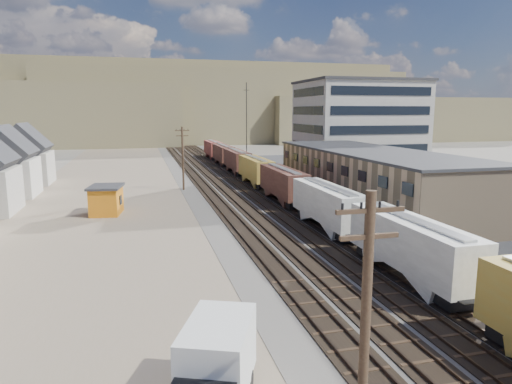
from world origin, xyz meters
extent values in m
plane|color=#6B6356|center=(0.00, 0.00, 0.00)|extent=(300.00, 300.00, 0.00)
cube|color=#4C4742|center=(0.00, 50.00, 0.03)|extent=(18.00, 200.00, 0.06)
cube|color=#7D6D56|center=(-20.00, 40.00, 0.01)|extent=(24.00, 180.00, 0.03)
cube|color=#232326|center=(22.00, 35.00, 0.02)|extent=(26.00, 120.00, 0.04)
cube|color=black|center=(-5.00, 50.00, 0.10)|extent=(2.60, 200.00, 0.08)
cube|color=#38281E|center=(-5.72, 50.00, 0.22)|extent=(0.08, 200.00, 0.16)
cube|color=#38281E|center=(-4.28, 50.00, 0.22)|extent=(0.08, 200.00, 0.16)
cube|color=black|center=(-2.00, 50.00, 0.10)|extent=(2.60, 200.00, 0.08)
cube|color=#38281E|center=(-2.72, 50.00, 0.22)|extent=(0.08, 200.00, 0.16)
cube|color=#38281E|center=(-1.28, 50.00, 0.22)|extent=(0.08, 200.00, 0.16)
cube|color=black|center=(1.00, 50.00, 0.10)|extent=(2.60, 200.00, 0.08)
cube|color=#38281E|center=(0.28, 50.00, 0.22)|extent=(0.08, 200.00, 0.16)
cube|color=#38281E|center=(1.72, 50.00, 0.22)|extent=(0.08, 200.00, 0.16)
cube|color=black|center=(3.80, 50.00, 0.10)|extent=(2.60, 200.00, 0.08)
cube|color=#38281E|center=(3.08, 50.00, 0.22)|extent=(0.08, 200.00, 0.16)
cube|color=#38281E|center=(4.52, 50.00, 0.22)|extent=(0.08, 200.00, 0.16)
cube|color=black|center=(3.80, -6.74, 0.75)|extent=(2.20, 2.20, 0.90)
cube|color=black|center=(3.80, 3.41, 0.75)|extent=(2.20, 2.20, 0.90)
cube|color=beige|center=(3.80, -1.67, 2.90)|extent=(3.00, 13.34, 3.40)
cube|color=#B7B7B2|center=(3.80, -1.67, 4.68)|extent=(0.90, 12.32, 0.16)
cube|color=black|center=(3.80, 8.46, 0.75)|extent=(2.20, 2.20, 0.90)
cube|color=black|center=(3.80, 18.61, 0.75)|extent=(2.20, 2.20, 0.90)
cube|color=beige|center=(3.80, 13.53, 2.90)|extent=(3.00, 13.34, 3.40)
cube|color=#B7B7B2|center=(3.80, 13.53, 4.68)|extent=(0.90, 12.32, 0.16)
cube|color=black|center=(3.80, 23.66, 0.75)|extent=(2.20, 2.20, 0.90)
cube|color=black|center=(3.80, 33.81, 0.75)|extent=(2.20, 2.20, 0.90)
cube|color=#44231D|center=(3.80, 28.73, 2.90)|extent=(3.00, 13.34, 3.40)
cube|color=#B7B7B2|center=(3.80, 28.73, 4.68)|extent=(0.90, 12.32, 0.16)
cube|color=black|center=(3.80, 38.86, 0.75)|extent=(2.20, 2.20, 0.90)
cube|color=black|center=(3.80, 49.01, 0.75)|extent=(2.20, 2.20, 0.90)
cube|color=gold|center=(3.80, 43.93, 2.90)|extent=(3.00, 13.34, 3.40)
cube|color=#B7B7B2|center=(3.80, 43.93, 4.68)|extent=(0.90, 12.33, 0.16)
cube|color=black|center=(3.80, 54.06, 0.75)|extent=(2.20, 2.20, 0.90)
cube|color=black|center=(3.80, 64.21, 0.75)|extent=(2.20, 2.20, 0.90)
cube|color=#44231D|center=(3.80, 59.13, 2.90)|extent=(3.00, 13.34, 3.40)
cube|color=#B7B7B2|center=(3.80, 59.13, 4.68)|extent=(0.90, 12.32, 0.16)
cube|color=black|center=(3.80, 69.26, 0.75)|extent=(2.20, 2.20, 0.90)
cube|color=black|center=(3.80, 79.41, 0.75)|extent=(2.20, 2.20, 0.90)
cube|color=#44231D|center=(3.80, 74.33, 2.90)|extent=(3.00, 13.34, 3.40)
cube|color=#B7B7B2|center=(3.80, 74.33, 4.68)|extent=(0.90, 12.32, 0.16)
cube|color=black|center=(3.80, 84.46, 0.75)|extent=(2.20, 2.20, 0.90)
cube|color=black|center=(3.80, 94.61, 0.75)|extent=(2.20, 2.20, 0.90)
cube|color=brown|center=(3.80, 89.53, 2.90)|extent=(3.00, 13.34, 3.40)
cube|color=#B7B7B2|center=(3.80, 89.53, 4.68)|extent=(0.90, 12.32, 0.16)
cube|color=tan|center=(15.00, 25.00, 3.50)|extent=(12.00, 40.00, 7.00)
cube|color=#2D2D30|center=(15.00, 25.00, 7.10)|extent=(12.40, 40.40, 0.30)
cube|color=black|center=(8.95, 25.00, 2.20)|extent=(0.12, 36.00, 1.20)
cube|color=black|center=(8.95, 25.00, 5.20)|extent=(0.12, 36.00, 1.20)
cube|color=#9E998E|center=(28.00, 55.00, 9.00)|extent=(22.00, 18.00, 18.00)
cube|color=#2D2D30|center=(28.00, 55.00, 18.20)|extent=(22.60, 18.60, 0.50)
cube|color=black|center=(16.95, 55.00, 9.00)|extent=(0.12, 16.00, 16.00)
cube|color=black|center=(28.00, 45.95, 9.00)|extent=(20.00, 0.12, 16.00)
cylinder|color=#382619|center=(-8.50, -18.00, 5.00)|extent=(0.32, 0.32, 10.00)
cube|color=#382619|center=(-8.50, -18.00, 9.40)|extent=(2.20, 0.14, 0.14)
cube|color=#382619|center=(-8.50, -18.00, 8.60)|extent=(1.90, 0.14, 0.14)
cylinder|color=black|center=(-7.90, -18.00, 9.55)|extent=(0.08, 0.08, 0.22)
cylinder|color=#382619|center=(-8.50, 42.00, 5.00)|extent=(0.32, 0.32, 10.00)
cube|color=#382619|center=(-8.50, 42.00, 9.40)|extent=(2.20, 0.14, 0.14)
cube|color=#382619|center=(-8.50, 42.00, 8.60)|extent=(1.90, 0.14, 0.14)
cylinder|color=black|center=(-7.90, 42.00, 9.55)|extent=(0.08, 0.08, 0.22)
cylinder|color=black|center=(6.00, 60.00, 9.00)|extent=(0.16, 0.16, 18.00)
cube|color=black|center=(6.00, 60.00, 16.50)|extent=(1.20, 0.08, 0.08)
cube|color=#B7B2A8|center=(-34.00, 43.00, 2.75)|extent=(8.00, 8.00, 5.50)
cube|color=#2D2D30|center=(-34.00, 43.00, 6.40)|extent=(8.15, 8.16, 8.15)
cube|color=#9E998E|center=(-34.00, 55.00, 2.75)|extent=(8.00, 8.00, 5.50)
cube|color=#2D2D30|center=(-34.00, 55.00, 6.40)|extent=(8.15, 8.16, 8.15)
cube|color=brown|center=(-60.00, 150.00, 11.00)|extent=(120.00, 40.00, 22.00)
cube|color=brown|center=(20.00, 160.00, 14.00)|extent=(140.00, 45.00, 28.00)
cube|color=brown|center=(90.00, 150.00, 9.00)|extent=(110.00, 38.00, 18.00)
cube|color=brown|center=(-10.00, 180.00, 16.00)|extent=(200.00, 60.00, 32.00)
cube|color=silver|center=(-12.20, -12.37, 2.20)|extent=(4.10, 5.06, 2.86)
cylinder|color=black|center=(-10.80, -11.99, 0.49)|extent=(0.68, 1.04, 0.99)
cube|color=#C97112|center=(-19.20, 26.95, 1.64)|extent=(3.89, 4.81, 3.28)
cube|color=#2D2D30|center=(-19.20, 26.95, 3.39)|extent=(4.38, 5.30, 0.27)
cube|color=black|center=(-17.52, 26.70, 1.75)|extent=(0.27, 1.10, 1.09)
imported|color=silver|center=(22.58, 9.79, 0.85)|extent=(2.71, 5.38, 1.69)
imported|color=navy|center=(27.88, 40.48, 0.71)|extent=(4.55, 5.65, 1.43)
imported|color=white|center=(25.80, 51.09, 0.71)|extent=(2.36, 4.37, 1.41)
camera|label=1|loc=(-15.05, -29.93, 12.28)|focal=32.00mm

